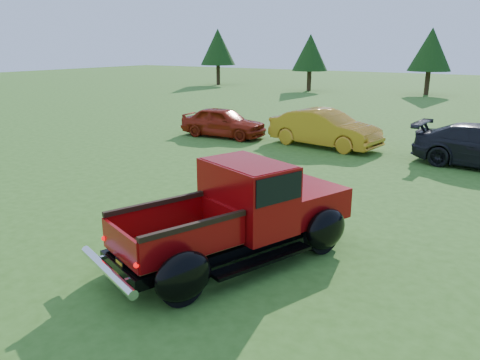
{
  "coord_description": "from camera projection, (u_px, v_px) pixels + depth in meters",
  "views": [
    {
      "loc": [
        4.62,
        -7.66,
        3.75
      ],
      "look_at": [
        -0.42,
        0.2,
        1.04
      ],
      "focal_mm": 35.0,
      "sensor_mm": 36.0,
      "label": 1
    }
  ],
  "objects": [
    {
      "name": "ground",
      "position": [
        252.0,
        234.0,
        9.64
      ],
      "size": [
        120.0,
        120.0,
        0.0
      ],
      "primitive_type": "plane",
      "color": "#34601B",
      "rests_on": "ground"
    },
    {
      "name": "tree_far_west",
      "position": [
        218.0,
        47.0,
        44.31
      ],
      "size": [
        3.33,
        3.33,
        5.2
      ],
      "color": "#332114",
      "rests_on": "ground"
    },
    {
      "name": "tree_west",
      "position": [
        310.0,
        53.0,
        38.44
      ],
      "size": [
        2.94,
        2.94,
        4.6
      ],
      "color": "#332114",
      "rests_on": "ground"
    },
    {
      "name": "tree_mid_left",
      "position": [
        431.0,
        50.0,
        35.31
      ],
      "size": [
        3.2,
        3.2,
        5.0
      ],
      "color": "#332114",
      "rests_on": "ground"
    },
    {
      "name": "pickup_truck",
      "position": [
        248.0,
        211.0,
        8.51
      ],
      "size": [
        3.47,
        5.03,
        1.75
      ],
      "rotation": [
        0.0,
        0.0,
        -0.35
      ],
      "color": "black",
      "rests_on": "ground"
    },
    {
      "name": "show_car_red",
      "position": [
        223.0,
        122.0,
        19.62
      ],
      "size": [
        3.72,
        1.68,
        1.24
      ],
      "primitive_type": "imported",
      "rotation": [
        0.0,
        0.0,
        1.63
      ],
      "color": "maroon",
      "rests_on": "ground"
    },
    {
      "name": "show_car_yellow",
      "position": [
        325.0,
        128.0,
        17.68
      ],
      "size": [
        4.41,
        2.05,
        1.4
      ],
      "primitive_type": "imported",
      "rotation": [
        0.0,
        0.0,
        1.43
      ],
      "color": "orange",
      "rests_on": "ground"
    }
  ]
}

